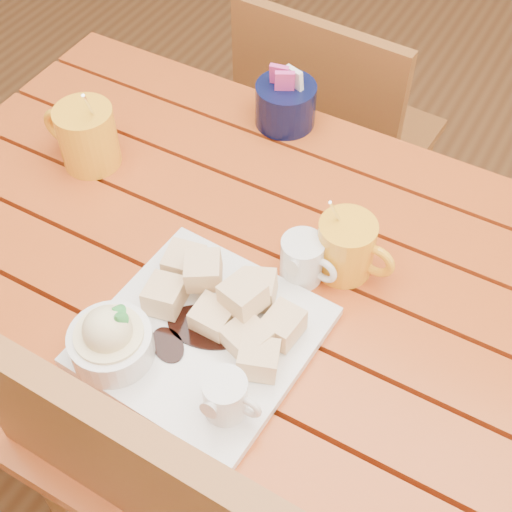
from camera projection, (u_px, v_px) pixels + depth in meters
The scene contains 8 objects.
ground at pixel (252, 481), 1.62m from camera, with size 5.00×5.00×0.00m, color brown.
table at pixel (250, 320), 1.13m from camera, with size 1.20×0.79×0.75m.
dessert_plate at pixel (184, 333), 0.95m from camera, with size 0.30×0.30×0.11m.
coffee_mug_left at pixel (86, 135), 1.17m from camera, with size 0.14×0.10×0.16m.
coffee_mug_right at pixel (347, 247), 1.02m from camera, with size 0.12×0.08×0.14m.
cream_pitcher at pixel (303, 259), 1.02m from camera, with size 0.09×0.08×0.08m.
sugar_caddy at pixel (286, 103), 1.24m from camera, with size 0.11×0.11×0.12m.
chair_far at pixel (330, 140), 1.68m from camera, with size 0.41×0.41×0.82m.
Camera 1 is at (0.32, -0.56, 1.58)m, focal length 50.00 mm.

